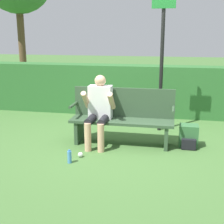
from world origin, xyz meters
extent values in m
plane|color=#426B33|center=(0.00, 0.00, 0.00)|extent=(40.00, 40.00, 0.00)
cube|color=#2D662D|center=(0.00, 2.10, 0.58)|extent=(12.00, 0.55, 1.15)
cube|color=#334C33|center=(0.00, 0.00, 0.42)|extent=(1.77, 0.45, 0.05)
cube|color=#334C33|center=(0.00, 0.21, 0.70)|extent=(1.77, 0.04, 0.52)
cube|color=#334C33|center=(-0.76, 0.00, 0.20)|extent=(0.06, 0.41, 0.40)
cube|color=#334C33|center=(0.76, 0.00, 0.20)|extent=(0.06, 0.41, 0.40)
cylinder|color=#334C33|center=(-0.86, 0.00, 0.66)|extent=(0.05, 0.41, 0.05)
cylinder|color=#334C33|center=(0.86, 0.00, 0.66)|extent=(0.05, 0.41, 0.05)
cube|color=silver|center=(-0.38, 0.05, 0.73)|extent=(0.39, 0.22, 0.57)
sphere|color=#DBA884|center=(-0.38, 0.05, 1.10)|extent=(0.19, 0.19, 0.19)
cylinder|color=black|center=(-0.49, -0.18, 0.47)|extent=(0.13, 0.46, 0.13)
cylinder|color=black|center=(-0.27, -0.18, 0.47)|extent=(0.13, 0.46, 0.13)
cylinder|color=#DBA884|center=(-0.49, -0.41, 0.24)|extent=(0.11, 0.11, 0.47)
cylinder|color=#DBA884|center=(-0.27, -0.41, 0.24)|extent=(0.11, 0.11, 0.47)
cylinder|color=#DBA884|center=(-0.60, -0.09, 0.79)|extent=(0.09, 0.35, 0.35)
cylinder|color=#DBA884|center=(-0.16, -0.09, 0.79)|extent=(0.09, 0.35, 0.35)
cube|color=#336638|center=(1.13, 0.12, 0.19)|extent=(0.31, 0.25, 0.38)
cube|color=black|center=(1.13, -0.05, 0.10)|extent=(0.23, 0.09, 0.17)
cylinder|color=#4C8CCC|center=(-0.63, -0.94, 0.09)|extent=(0.06, 0.06, 0.19)
cylinder|color=#2D66B2|center=(-0.63, -0.94, 0.20)|extent=(0.03, 0.03, 0.02)
cylinder|color=black|center=(0.60, 0.94, 1.33)|extent=(0.07, 0.07, 2.66)
cube|color=#196626|center=(0.60, 0.90, 2.46)|extent=(0.43, 0.02, 0.30)
cylinder|color=brown|center=(-4.14, 4.73, 1.45)|extent=(0.23, 0.23, 2.89)
sphere|color=silver|center=(-0.54, -0.69, 0.04)|extent=(0.08, 0.08, 0.08)
camera|label=1|loc=(0.82, -5.06, 1.90)|focal=50.00mm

